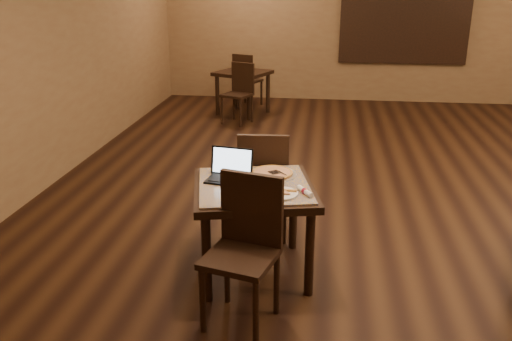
# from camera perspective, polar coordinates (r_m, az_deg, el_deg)

# --- Properties ---
(ground) EXTENTS (10.00, 10.00, 0.00)m
(ground) POSITION_cam_1_polar(r_m,az_deg,el_deg) (6.11, 15.20, -2.91)
(ground) COLOR black
(ground) RESTS_ON ground
(wall_back) EXTENTS (8.00, 0.02, 3.00)m
(wall_back) POSITION_cam_1_polar(r_m,az_deg,el_deg) (10.66, 12.59, 15.12)
(wall_back) COLOR olive
(wall_back) RESTS_ON ground
(wall_left) EXTENTS (0.02, 10.00, 3.00)m
(wall_left) POSITION_cam_1_polar(r_m,az_deg,el_deg) (6.45, -21.99, 11.41)
(wall_left) COLOR olive
(wall_left) RESTS_ON ground
(mural) EXTENTS (2.34, 0.05, 1.64)m
(mural) POSITION_cam_1_polar(r_m,az_deg,el_deg) (10.67, 15.40, 15.17)
(mural) COLOR #26618D
(mural) RESTS_ON wall_back
(tiled_table) EXTENTS (1.10, 1.10, 0.76)m
(tiled_table) POSITION_cam_1_polar(r_m,az_deg,el_deg) (4.23, -0.22, -2.78)
(tiled_table) COLOR black
(tiled_table) RESTS_ON ground
(chair_main_near) EXTENTS (0.55, 0.55, 1.04)m
(chair_main_near) POSITION_cam_1_polar(r_m,az_deg,el_deg) (3.71, -1.12, -7.45)
(chair_main_near) COLOR black
(chair_main_near) RESTS_ON ground
(chair_main_far) EXTENTS (0.47, 0.47, 1.02)m
(chair_main_far) POSITION_cam_1_polar(r_m,az_deg,el_deg) (4.82, 0.81, -0.96)
(chair_main_far) COLOR black
(chair_main_far) RESTS_ON ground
(laptop) EXTENTS (0.38, 0.32, 0.24)m
(laptop) POSITION_cam_1_polar(r_m,az_deg,el_deg) (4.30, -2.68, -0.08)
(laptop) COLOR black
(laptop) RESTS_ON tiled_table
(plate) EXTENTS (0.26, 0.26, 0.01)m
(plate) POSITION_cam_1_polar(r_m,az_deg,el_deg) (4.00, 2.56, -2.45)
(plate) COLOR white
(plate) RESTS_ON tiled_table
(pizza_slice) EXTENTS (0.18, 0.18, 0.02)m
(pizza_slice) POSITION_cam_1_polar(r_m,az_deg,el_deg) (4.00, 2.56, -2.26)
(pizza_slice) COLOR beige
(pizza_slice) RESTS_ON plate
(pizza_pan) EXTENTS (0.40, 0.40, 0.01)m
(pizza_pan) POSITION_cam_1_polar(r_m,az_deg,el_deg) (4.40, 1.74, -0.38)
(pizza_pan) COLOR silver
(pizza_pan) RESTS_ON tiled_table
(pizza_whole) EXTENTS (0.33, 0.33, 0.02)m
(pizza_whole) POSITION_cam_1_polar(r_m,az_deg,el_deg) (4.40, 1.74, -0.21)
(pizza_whole) COLOR beige
(pizza_whole) RESTS_ON pizza_pan
(spatula) EXTENTS (0.20, 0.22, 0.01)m
(spatula) POSITION_cam_1_polar(r_m,az_deg,el_deg) (4.37, 1.98, -0.20)
(spatula) COLOR silver
(spatula) RESTS_ON pizza_whole
(napkin_roll) EXTENTS (0.13, 0.18, 0.04)m
(napkin_roll) POSITION_cam_1_polar(r_m,az_deg,el_deg) (4.02, 5.17, -2.19)
(napkin_roll) COLOR white
(napkin_roll) RESTS_ON tiled_table
(other_table_b) EXTENTS (1.05, 1.05, 0.75)m
(other_table_b) POSITION_cam_1_polar(r_m,az_deg,el_deg) (9.46, -1.40, 9.65)
(other_table_b) COLOR black
(other_table_b) RESTS_ON ground
(other_table_b_chair_near) EXTENTS (0.55, 0.55, 0.97)m
(other_table_b_chair_near) POSITION_cam_1_polar(r_m,az_deg,el_deg) (8.92, -1.74, 8.53)
(other_table_b_chair_near) COLOR black
(other_table_b_chair_near) RESTS_ON ground
(other_table_b_chair_far) EXTENTS (0.55, 0.55, 0.97)m
(other_table_b_chair_far) POSITION_cam_1_polar(r_m,az_deg,el_deg) (10.03, -1.09, 9.80)
(other_table_b_chair_far) COLOR black
(other_table_b_chair_far) RESTS_ON ground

